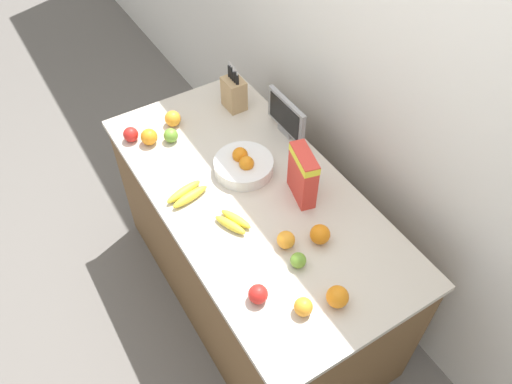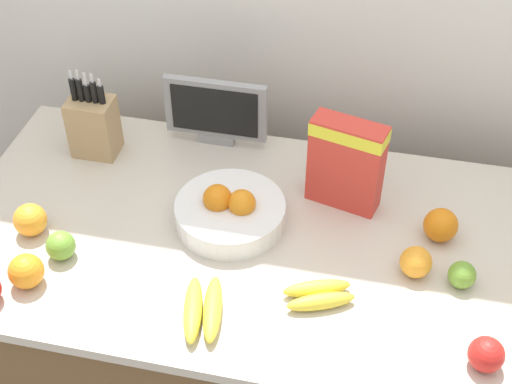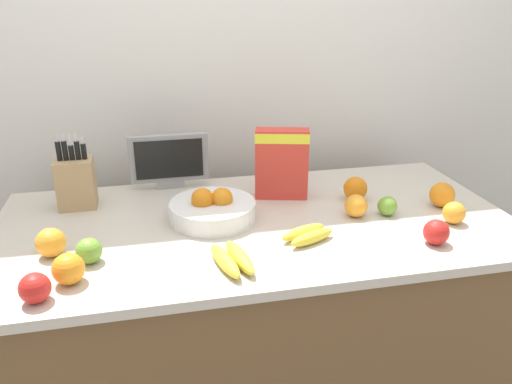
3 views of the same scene
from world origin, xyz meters
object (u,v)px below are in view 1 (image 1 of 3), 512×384
(cereal_box, at_px, (303,173))
(banana_bunch_left, at_px, (233,222))
(orange_mid_left, at_px, (303,307))
(orange_mid_right, at_px, (320,234))
(orange_front_right, at_px, (286,240))
(knife_block, at_px, (234,93))
(apple_middle, at_px, (131,134))
(small_monitor, at_px, (286,116))
(apple_near_bananas, at_px, (298,260))
(fruit_bowl, at_px, (244,165))
(banana_bunch_right, at_px, (187,194))
(orange_front_left, at_px, (337,297))
(orange_by_cereal, at_px, (149,137))
(apple_rear, at_px, (171,136))
(orange_back_center, at_px, (173,119))
(apple_by_knife_block, at_px, (258,294))

(cereal_box, height_order, banana_bunch_left, cereal_box)
(cereal_box, bearing_deg, orange_mid_left, -20.28)
(orange_mid_right, distance_m, orange_front_right, 0.15)
(knife_block, distance_m, apple_middle, 0.59)
(cereal_box, xyz_separation_m, orange_mid_left, (0.50, -0.34, -0.11))
(small_monitor, xyz_separation_m, apple_near_bananas, (0.71, -0.41, -0.08))
(cereal_box, relative_size, fruit_bowl, 0.90)
(knife_block, relative_size, small_monitor, 0.91)
(banana_bunch_right, height_order, orange_front_left, orange_front_left)
(banana_bunch_right, relative_size, apple_near_bananas, 3.13)
(orange_by_cereal, bearing_deg, apple_near_bananas, 12.18)
(banana_bunch_right, bearing_deg, orange_front_left, 17.33)
(apple_near_bananas, distance_m, orange_mid_right, 0.16)
(apple_rear, distance_m, orange_back_center, 0.13)
(apple_middle, xyz_separation_m, orange_back_center, (0.00, 0.24, 0.00))
(banana_bunch_right, bearing_deg, orange_by_cereal, 179.48)
(apple_rear, height_order, orange_back_center, orange_back_center)
(banana_bunch_right, relative_size, apple_by_knife_block, 2.67)
(apple_middle, xyz_separation_m, orange_mid_right, (1.02, 0.44, 0.00))
(apple_by_knife_block, distance_m, apple_middle, 1.13)
(banana_bunch_left, relative_size, orange_mid_left, 2.44)
(small_monitor, xyz_separation_m, apple_rear, (-0.26, -0.53, -0.08))
(apple_by_knife_block, height_order, orange_front_left, orange_front_left)
(small_monitor, height_order, banana_bunch_right, small_monitor)
(fruit_bowl, distance_m, orange_mid_left, 0.80)
(apple_near_bananas, height_order, orange_by_cereal, orange_by_cereal)
(apple_middle, distance_m, orange_front_left, 1.34)
(small_monitor, relative_size, apple_near_bananas, 4.48)
(orange_by_cereal, bearing_deg, orange_mid_left, 5.34)
(knife_block, xyz_separation_m, orange_mid_right, (0.99, -0.15, -0.05))
(orange_by_cereal, relative_size, orange_mid_left, 1.15)
(orange_front_left, bearing_deg, apple_rear, -173.06)
(apple_by_knife_block, bearing_deg, banana_bunch_right, 179.78)
(apple_by_knife_block, height_order, orange_back_center, orange_back_center)
(banana_bunch_right, bearing_deg, banana_bunch_left, 21.66)
(apple_middle, relative_size, orange_front_left, 0.88)
(apple_rear, height_order, orange_mid_right, orange_mid_right)
(apple_rear, xyz_separation_m, orange_front_right, (0.86, 0.13, 0.00))
(knife_block, height_order, banana_bunch_right, knife_block)
(banana_bunch_left, distance_m, orange_front_right, 0.25)
(small_monitor, xyz_separation_m, orange_mid_right, (0.65, -0.26, -0.07))
(apple_near_bananas, height_order, orange_mid_right, orange_mid_right)
(banana_bunch_right, bearing_deg, orange_mid_left, 8.64)
(orange_front_right, bearing_deg, cereal_box, 132.43)
(fruit_bowl, bearing_deg, apple_middle, -142.36)
(banana_bunch_right, relative_size, orange_front_left, 2.36)
(banana_bunch_right, relative_size, apple_middle, 2.68)
(apple_by_knife_block, bearing_deg, fruit_bowl, 153.81)
(apple_rear, distance_m, orange_mid_left, 1.15)
(orange_mid_right, bearing_deg, knife_block, 171.39)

